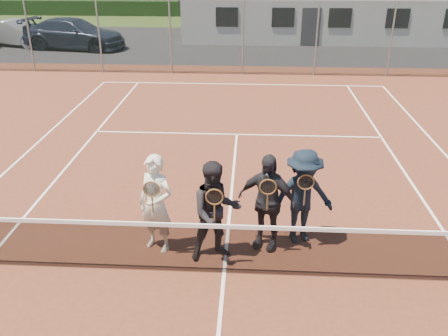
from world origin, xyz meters
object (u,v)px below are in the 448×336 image
(car_c, at_px, (74,34))
(player_a, at_px, (156,204))
(player_b, at_px, (216,212))
(player_c, at_px, (267,202))
(car_b, at_px, (17,33))
(player_d, at_px, (303,197))
(tennis_net, at_px, (224,247))

(car_c, relative_size, player_a, 2.97)
(player_b, xyz_separation_m, player_c, (0.86, 0.39, 0.00))
(car_b, xyz_separation_m, player_c, (13.06, -18.37, 0.25))
(player_d, bearing_deg, player_a, -171.05)
(player_a, distance_m, player_c, 1.92)
(car_b, height_order, player_c, player_c)
(player_d, bearing_deg, tennis_net, -141.25)
(car_b, xyz_separation_m, player_d, (13.70, -18.17, 0.25))
(car_b, bearing_deg, tennis_net, -130.09)
(tennis_net, distance_m, player_c, 1.17)
(player_a, bearing_deg, car_b, 120.98)
(car_c, xyz_separation_m, tennis_net, (8.96, -18.61, -0.24))
(tennis_net, xyz_separation_m, player_a, (-1.22, 0.67, 0.38))
(car_c, relative_size, tennis_net, 0.46)
(player_d, bearing_deg, player_c, -161.98)
(car_c, bearing_deg, tennis_net, -145.96)
(player_c, height_order, player_d, same)
(player_b, relative_size, player_c, 1.00)
(player_b, bearing_deg, player_a, 169.22)
(tennis_net, height_order, player_d, player_d)
(player_c, distance_m, player_d, 0.68)
(car_c, bearing_deg, player_d, -141.26)
(player_a, bearing_deg, tennis_net, -28.82)
(player_c, bearing_deg, car_c, 118.54)
(player_a, bearing_deg, player_d, 8.95)
(car_b, distance_m, player_a, 21.66)
(player_b, xyz_separation_m, player_d, (1.50, 0.60, -0.00))
(car_c, distance_m, tennis_net, 20.66)
(player_d, bearing_deg, car_c, 120.41)
(player_c, bearing_deg, player_b, -155.43)
(player_b, bearing_deg, player_c, 24.57)
(car_c, bearing_deg, car_b, 87.97)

